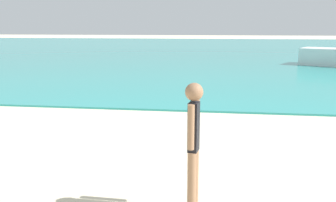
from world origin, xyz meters
name	(u,v)px	position (x,y,z in m)	size (l,w,h in m)	color
water	(210,49)	(0.00, 42.97, 0.03)	(160.00, 60.00, 0.06)	teal
person_standing	(193,141)	(0.92, 7.04, 1.00)	(0.23, 0.40, 1.76)	#936B4C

